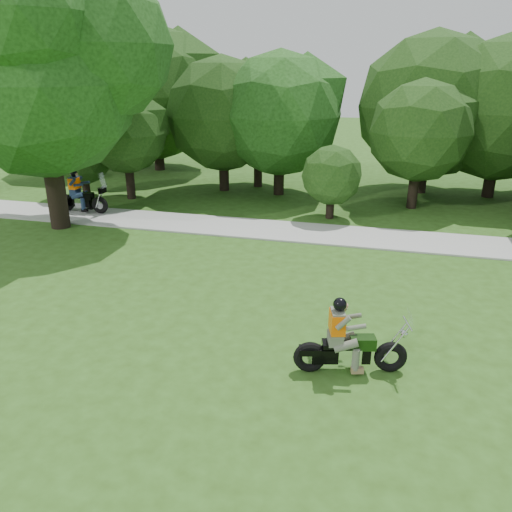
# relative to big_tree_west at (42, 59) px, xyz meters

# --- Properties ---
(ground) EXTENTS (100.00, 100.00, 0.00)m
(ground) POSITION_rel_big_tree_west_xyz_m (10.54, -6.85, -5.76)
(ground) COLOR #2C4C15
(ground) RESTS_ON ground
(walkway) EXTENTS (60.00, 2.20, 0.06)m
(walkway) POSITION_rel_big_tree_west_xyz_m (10.54, 1.15, -5.73)
(walkway) COLOR #A5A5A0
(walkway) RESTS_ON ground
(tree_line) EXTENTS (40.45, 12.88, 7.74)m
(tree_line) POSITION_rel_big_tree_west_xyz_m (12.61, 8.05, -2.05)
(tree_line) COLOR black
(tree_line) RESTS_ON ground
(big_tree_west) EXTENTS (8.64, 6.56, 9.96)m
(big_tree_west) POSITION_rel_big_tree_west_xyz_m (0.00, 0.00, 0.00)
(big_tree_west) COLOR black
(big_tree_west) RESTS_ON ground
(chopper_motorcycle) EXTENTS (2.18, 0.91, 1.58)m
(chopper_motorcycle) POSITION_rel_big_tree_west_xyz_m (10.94, -7.09, -5.17)
(chopper_motorcycle) COLOR black
(chopper_motorcycle) RESTS_ON ground
(touring_motorcycle) EXTENTS (2.21, 0.64, 1.68)m
(touring_motorcycle) POSITION_rel_big_tree_west_xyz_m (-0.27, 1.45, -5.08)
(touring_motorcycle) COLOR black
(touring_motorcycle) RESTS_ON walkway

